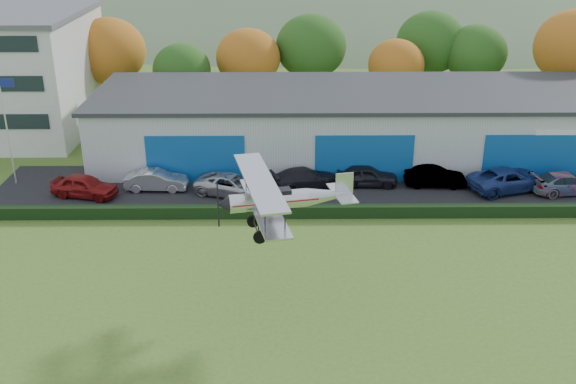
{
  "coord_description": "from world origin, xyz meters",
  "views": [
    {
      "loc": [
        -0.87,
        -22.27,
        18.2
      ],
      "look_at": [
        -0.54,
        10.24,
        4.31
      ],
      "focal_mm": 41.33,
      "sensor_mm": 36.0,
      "label": 1
    }
  ],
  "objects_px": {
    "flagpole": "(7,120)",
    "car_7": "(567,183)",
    "car_0": "(84,186)",
    "car_1": "(156,180)",
    "car_2": "(232,185)",
    "car_3": "(305,178)",
    "hangar": "(356,123)",
    "car_4": "(367,176)",
    "car_5": "(435,177)",
    "car_6": "(508,179)",
    "biplane": "(280,198)"
  },
  "relations": [
    {
      "from": "car_4",
      "to": "car_6",
      "type": "distance_m",
      "value": 9.84
    },
    {
      "from": "car_2",
      "to": "car_6",
      "type": "bearing_deg",
      "value": -67.72
    },
    {
      "from": "car_0",
      "to": "car_1",
      "type": "relative_size",
      "value": 1.05
    },
    {
      "from": "car_5",
      "to": "car_7",
      "type": "distance_m",
      "value": 8.95
    },
    {
      "from": "car_2",
      "to": "flagpole",
      "type": "bearing_deg",
      "value": 102.33
    },
    {
      "from": "flagpole",
      "to": "car_2",
      "type": "bearing_deg",
      "value": -8.05
    },
    {
      "from": "car_1",
      "to": "car_5",
      "type": "bearing_deg",
      "value": -87.16
    },
    {
      "from": "hangar",
      "to": "car_5",
      "type": "xyz_separation_m",
      "value": [
        5.01,
        -6.81,
        -1.9
      ]
    },
    {
      "from": "flagpole",
      "to": "car_5",
      "type": "height_order",
      "value": "flagpole"
    },
    {
      "from": "car_2",
      "to": "car_7",
      "type": "relative_size",
      "value": 1.03
    },
    {
      "from": "car_2",
      "to": "car_6",
      "type": "distance_m",
      "value": 19.27
    },
    {
      "from": "car_0",
      "to": "biplane",
      "type": "distance_m",
      "value": 19.22
    },
    {
      "from": "car_4",
      "to": "car_5",
      "type": "height_order",
      "value": "car_4"
    },
    {
      "from": "car_0",
      "to": "biplane",
      "type": "xyz_separation_m",
      "value": [
        13.41,
        -12.94,
        4.71
      ]
    },
    {
      "from": "car_0",
      "to": "car_3",
      "type": "height_order",
      "value": "car_0"
    },
    {
      "from": "flagpole",
      "to": "car_4",
      "type": "distance_m",
      "value": 25.38
    },
    {
      "from": "flagpole",
      "to": "car_0",
      "type": "xyz_separation_m",
      "value": [
        5.52,
        -2.4,
        -3.96
      ]
    },
    {
      "from": "car_6",
      "to": "car_4",
      "type": "bearing_deg",
      "value": 67.29
    },
    {
      "from": "car_0",
      "to": "car_5",
      "type": "distance_m",
      "value": 24.42
    },
    {
      "from": "car_1",
      "to": "car_2",
      "type": "height_order",
      "value": "car_2"
    },
    {
      "from": "car_1",
      "to": "car_6",
      "type": "xyz_separation_m",
      "value": [
        24.64,
        -0.3,
        0.08
      ]
    },
    {
      "from": "car_2",
      "to": "biplane",
      "type": "relative_size",
      "value": 0.67
    },
    {
      "from": "car_1",
      "to": "car_6",
      "type": "relative_size",
      "value": 0.75
    },
    {
      "from": "car_7",
      "to": "car_4",
      "type": "bearing_deg",
      "value": 76.69
    },
    {
      "from": "car_0",
      "to": "car_7",
      "type": "relative_size",
      "value": 0.91
    },
    {
      "from": "car_4",
      "to": "hangar",
      "type": "bearing_deg",
      "value": 3.34
    },
    {
      "from": "hangar",
      "to": "car_5",
      "type": "distance_m",
      "value": 8.66
    },
    {
      "from": "biplane",
      "to": "car_2",
      "type": "bearing_deg",
      "value": 92.06
    },
    {
      "from": "hangar",
      "to": "car_0",
      "type": "height_order",
      "value": "hangar"
    },
    {
      "from": "biplane",
      "to": "car_5",
      "type": "bearing_deg",
      "value": 40.75
    },
    {
      "from": "car_7",
      "to": "biplane",
      "type": "relative_size",
      "value": 0.65
    },
    {
      "from": "car_2",
      "to": "car_6",
      "type": "xyz_separation_m",
      "value": [
        19.26,
        0.64,
        0.08
      ]
    },
    {
      "from": "car_2",
      "to": "car_4",
      "type": "height_order",
      "value": "car_4"
    },
    {
      "from": "car_3",
      "to": "car_1",
      "type": "bearing_deg",
      "value": 71.23
    },
    {
      "from": "car_2",
      "to": "car_3",
      "type": "height_order",
      "value": "car_3"
    },
    {
      "from": "hangar",
      "to": "car_1",
      "type": "bearing_deg",
      "value": -153.73
    },
    {
      "from": "flagpole",
      "to": "car_4",
      "type": "relative_size",
      "value": 1.85
    },
    {
      "from": "flagpole",
      "to": "car_7",
      "type": "distance_m",
      "value": 39.01
    },
    {
      "from": "hangar",
      "to": "car_3",
      "type": "distance_m",
      "value": 8.36
    },
    {
      "from": "car_0",
      "to": "car_6",
      "type": "bearing_deg",
      "value": -74.55
    },
    {
      "from": "car_0",
      "to": "hangar",
      "type": "bearing_deg",
      "value": -52.79
    },
    {
      "from": "hangar",
      "to": "car_2",
      "type": "xyz_separation_m",
      "value": [
        -9.28,
        -8.18,
        -1.89
      ]
    },
    {
      "from": "car_3",
      "to": "car_4",
      "type": "relative_size",
      "value": 1.15
    },
    {
      "from": "car_2",
      "to": "car_6",
      "type": "relative_size",
      "value": 0.9
    },
    {
      "from": "car_1",
      "to": "car_2",
      "type": "xyz_separation_m",
      "value": [
        5.38,
        -0.94,
        0.0
      ]
    },
    {
      "from": "car_2",
      "to": "car_4",
      "type": "relative_size",
      "value": 1.19
    },
    {
      "from": "flagpole",
      "to": "car_2",
      "type": "relative_size",
      "value": 1.55
    },
    {
      "from": "flagpole",
      "to": "car_6",
      "type": "bearing_deg",
      "value": -2.57
    },
    {
      "from": "flagpole",
      "to": "car_5",
      "type": "relative_size",
      "value": 1.86
    },
    {
      "from": "car_5",
      "to": "car_1",
      "type": "bearing_deg",
      "value": 94.95
    }
  ]
}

